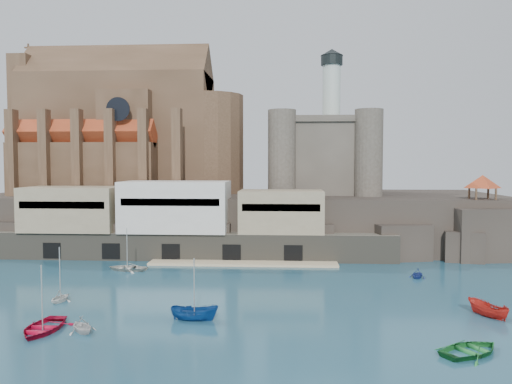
{
  "coord_description": "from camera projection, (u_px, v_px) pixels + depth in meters",
  "views": [
    {
      "loc": [
        8.78,
        -60.37,
        16.06
      ],
      "look_at": [
        3.22,
        32.0,
        10.75
      ],
      "focal_mm": 35.0,
      "sensor_mm": 36.0,
      "label": 1
    }
  ],
  "objects": [
    {
      "name": "boat_3",
      "position": [
        471.0,
        353.0,
        42.17
      ],
      "size": [
        3.36,
        4.37,
        6.1
      ],
      "primitive_type": "imported",
      "rotation": [
        0.0,
        0.0,
        2.12
      ],
      "color": "#227A34",
      "rests_on": "ground"
    },
    {
      "name": "promontory",
      "position": [
        241.0,
        219.0,
        100.57
      ],
      "size": [
        100.0,
        36.0,
        10.0
      ],
      "color": "black",
      "rests_on": "ground"
    },
    {
      "name": "boat_0",
      "position": [
        43.0,
        331.0,
        47.77
      ],
      "size": [
        4.66,
        1.38,
        6.52
      ],
      "primitive_type": "imported",
      "rotation": [
        0.0,
        0.0,
        6.28
      ],
      "color": "#AC0828",
      "rests_on": "ground"
    },
    {
      "name": "ground",
      "position": [
        214.0,
        293.0,
        61.61
      ],
      "size": [
        300.0,
        300.0,
        0.0
      ],
      "primitive_type": "plane",
      "color": "navy",
      "rests_on": "ground"
    },
    {
      "name": "church",
      "position": [
        128.0,
        134.0,
        103.5
      ],
      "size": [
        47.0,
        25.93,
        30.51
      ],
      "color": "#4A3322",
      "rests_on": "promontory"
    },
    {
      "name": "boat_4",
      "position": [
        61.0,
        302.0,
        57.96
      ],
      "size": [
        3.07,
        2.22,
        3.23
      ],
      "primitive_type": "imported",
      "rotation": [
        0.0,
        0.0,
        2.94
      ],
      "color": "silver",
      "rests_on": "ground"
    },
    {
      "name": "boat_6",
      "position": [
        127.0,
        270.0,
        75.17
      ],
      "size": [
        1.89,
        4.45,
        6.04
      ],
      "primitive_type": "imported",
      "rotation": [
        0.0,
        0.0,
        4.56
      ],
      "color": "beige",
      "rests_on": "ground"
    },
    {
      "name": "rock_outcrop",
      "position": [
        482.0,
        234.0,
        84.61
      ],
      "size": [
        14.5,
        10.5,
        8.7
      ],
      "color": "black",
      "rests_on": "ground"
    },
    {
      "name": "quay",
      "position": [
        174.0,
        222.0,
        84.87
      ],
      "size": [
        70.0,
        12.0,
        13.05
      ],
      "color": "#605A4C",
      "rests_on": "ground"
    },
    {
      "name": "boat_2",
      "position": [
        194.0,
        320.0,
        51.11
      ],
      "size": [
        2.01,
        1.96,
        5.0
      ],
      "primitive_type": "imported",
      "rotation": [
        0.0,
        0.0,
        1.53
      ],
      "color": "navy",
      "rests_on": "ground"
    },
    {
      "name": "boat_5",
      "position": [
        487.0,
        316.0,
        52.43
      ],
      "size": [
        2.53,
        2.55,
        4.87
      ],
      "primitive_type": "imported",
      "rotation": [
        0.0,
        0.0,
        3.67
      ],
      "color": "red",
      "rests_on": "ground"
    },
    {
      "name": "boat_1",
      "position": [
        82.0,
        332.0,
        47.53
      ],
      "size": [
        3.42,
        3.41,
        3.47
      ],
      "primitive_type": "imported",
      "rotation": [
        0.0,
        0.0,
        0.78
      ],
      "color": "silver",
      "rests_on": "ground"
    },
    {
      "name": "castle_keep",
      "position": [
        322.0,
        152.0,
        100.53
      ],
      "size": [
        21.2,
        21.2,
        29.3
      ],
      "color": "#484239",
      "rests_on": "promontory"
    },
    {
      "name": "pavilion",
      "position": [
        483.0,
        183.0,
        84.27
      ],
      "size": [
        6.4,
        6.4,
        5.4
      ],
      "color": "#4A3322",
      "rests_on": "rock_outcrop"
    },
    {
      "name": "boat_7",
      "position": [
        417.0,
        278.0,
        70.13
      ],
      "size": [
        3.17,
        2.7,
        3.14
      ],
      "primitive_type": "imported",
      "rotation": [
        0.0,
        0.0,
        5.82
      ],
      "color": "navy",
      "rests_on": "ground"
    }
  ]
}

